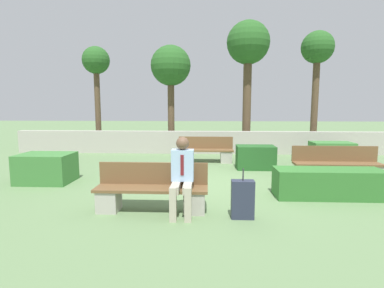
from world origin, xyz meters
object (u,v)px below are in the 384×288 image
tree_leftmost (96,66)px  tree_center_left (171,68)px  person_seated_man (182,172)px  tree_rightmost (317,54)px  bench_front (152,193)px  bench_right_side (337,167)px  suitcase (243,199)px  tree_center_right (248,47)px  bench_left_side (206,153)px

tree_leftmost → tree_center_left: tree_leftmost is taller
person_seated_man → tree_rightmost: (4.92, 7.91, 3.24)m
bench_front → tree_leftmost: (-3.78, 7.81, 3.23)m
tree_center_left → person_seated_man: bearing=-81.9°
bench_front → bench_right_side: 4.91m
bench_right_side → suitcase: suitcase is taller
person_seated_man → tree_center_right: 8.73m
person_seated_man → tree_center_left: tree_center_left is taller
tree_center_left → tree_leftmost: bearing=173.0°
bench_right_side → tree_leftmost: size_ratio=0.49×
bench_front → bench_right_side: (4.24, 2.47, 0.01)m
tree_leftmost → bench_left_side: bearing=-33.8°
bench_front → tree_center_left: 8.04m
bench_front → tree_rightmost: (5.47, 7.77, 3.64)m
bench_front → tree_leftmost: tree_leftmost is taller
bench_right_side → bench_left_side: bearing=145.7°
tree_center_right → tree_rightmost: (2.84, 0.18, -0.25)m
suitcase → bench_right_side: bearing=45.8°
bench_right_side → tree_center_left: bearing=133.2°
tree_center_right → tree_rightmost: tree_center_right is taller
suitcase → tree_center_right: 8.85m
bench_front → tree_center_left: (-0.53, 7.41, 3.07)m
person_seated_man → tree_center_left: size_ratio=0.31×
bench_left_side → suitcase: 4.98m
bench_right_side → tree_leftmost: 10.16m
bench_left_side → bench_right_side: size_ratio=0.84×
person_seated_man → tree_rightmost: size_ratio=0.27×
tree_leftmost → person_seated_man: bearing=-61.4°
bench_front → tree_center_right: 8.93m
suitcase → bench_left_side: bearing=97.2°
bench_left_side → tree_center_right: (1.70, 2.94, 3.90)m
tree_rightmost → bench_right_side: bearing=-103.1°
tree_center_right → tree_rightmost: size_ratio=1.08×
bench_left_side → tree_center_left: (-1.46, 2.75, 3.08)m
person_seated_man → tree_rightmost: bearing=58.1°
bench_front → bench_left_side: size_ratio=1.09×
tree_center_right → tree_rightmost: 2.86m
bench_right_side → tree_center_right: size_ratio=0.41×
bench_front → tree_center_left: tree_center_left is taller
tree_center_left → tree_rightmost: size_ratio=0.88×
tree_rightmost → person_seated_man: bearing=-121.9°
suitcase → tree_center_right: size_ratio=0.16×
person_seated_man → tree_center_left: bearing=98.1°
bench_front → bench_right_side: same height
bench_right_side → tree_leftmost: bearing=145.5°
bench_front → suitcase: bearing=-10.4°
bench_front → bench_left_side: 4.75m
person_seated_man → tree_center_left: (-1.08, 7.55, 2.67)m
tree_center_right → person_seated_man: bearing=-105.0°
suitcase → tree_center_right: tree_center_right is taller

